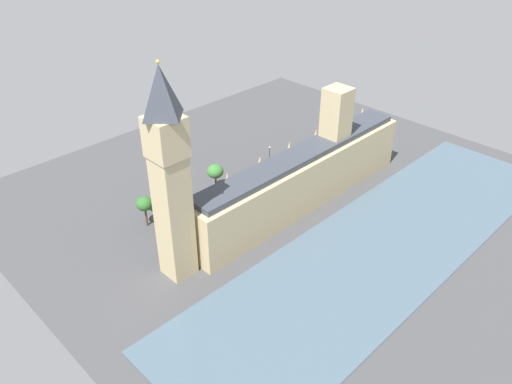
% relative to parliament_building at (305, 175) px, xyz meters
% --- Properties ---
extents(ground_plane, '(147.49, 147.49, 0.00)m').
position_rel_parliament_building_xyz_m(ground_plane, '(1.99, 1.30, -8.93)').
color(ground_plane, '#424244').
extents(river_thames, '(35.41, 132.74, 0.25)m').
position_rel_parliament_building_xyz_m(river_thames, '(-28.14, 1.30, -8.81)').
color(river_thames, '#475B6B').
rests_on(river_thames, ground).
extents(parliament_building, '(10.95, 77.49, 31.20)m').
position_rel_parliament_building_xyz_m(parliament_building, '(0.00, 0.00, 0.00)').
color(parliament_building, tan).
rests_on(parliament_building, ground).
extents(clock_tower, '(7.46, 7.46, 51.73)m').
position_rel_parliament_building_xyz_m(clock_tower, '(0.99, 44.27, 17.81)').
color(clock_tower, tan).
rests_on(clock_tower, ground).
extents(car_blue_by_river_gate, '(1.96, 4.10, 1.74)m').
position_rel_parliament_building_xyz_m(car_blue_by_river_gate, '(14.49, -29.85, -8.05)').
color(car_blue_by_river_gate, navy).
rests_on(car_blue_by_river_gate, ground).
extents(car_silver_corner, '(1.97, 4.80, 1.74)m').
position_rel_parliament_building_xyz_m(car_silver_corner, '(15.84, -9.64, -8.04)').
color(car_silver_corner, '#B7B7BC').
rests_on(car_silver_corner, ground).
extents(car_dark_green_leading, '(1.99, 4.45, 1.74)m').
position_rel_parliament_building_xyz_m(car_dark_green_leading, '(14.33, 1.24, -8.04)').
color(car_dark_green_leading, '#19472D').
rests_on(car_dark_green_leading, ground).
extents(double_decker_bus_far_end, '(3.15, 10.63, 4.75)m').
position_rel_parliament_building_xyz_m(double_decker_bus_far_end, '(14.53, 14.29, -6.30)').
color(double_decker_bus_far_end, '#B20C0F').
rests_on(double_decker_bus_far_end, ground).
extents(pedestrian_near_tower, '(0.53, 0.62, 1.51)m').
position_rel_parliament_building_xyz_m(pedestrian_near_tower, '(7.07, -13.71, -8.25)').
color(pedestrian_near_tower, black).
rests_on(pedestrian_near_tower, ground).
extents(plane_tree_kerbside, '(4.91, 4.91, 8.31)m').
position_rel_parliament_building_xyz_m(plane_tree_kerbside, '(22.95, 13.51, -2.76)').
color(plane_tree_kerbside, brown).
rests_on(plane_tree_kerbside, ground).
extents(plane_tree_midblock, '(5.34, 5.34, 7.99)m').
position_rel_parliament_building_xyz_m(plane_tree_midblock, '(21.78, 35.55, -3.24)').
color(plane_tree_midblock, brown).
rests_on(plane_tree_midblock, ground).
extents(plane_tree_trailing, '(4.47, 4.47, 8.99)m').
position_rel_parliament_building_xyz_m(plane_tree_trailing, '(22.05, 39.01, -1.93)').
color(plane_tree_trailing, brown).
rests_on(plane_tree_trailing, ground).
extents(street_lamp_under_trees, '(0.56, 0.56, 6.77)m').
position_rel_parliament_building_xyz_m(street_lamp_under_trees, '(21.87, -8.61, -4.25)').
color(street_lamp_under_trees, black).
rests_on(street_lamp_under_trees, ground).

